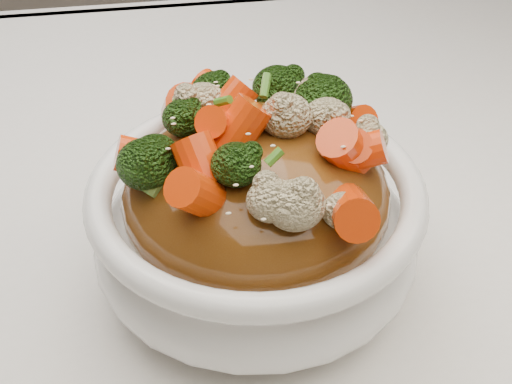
{
  "coord_description": "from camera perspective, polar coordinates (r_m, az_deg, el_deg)",
  "views": [
    {
      "loc": [
        -0.08,
        -0.4,
        1.1
      ],
      "look_at": [
        -0.03,
        -0.06,
        0.82
      ],
      "focal_mm": 50.0,
      "sensor_mm": 36.0,
      "label": 1
    }
  ],
  "objects": [
    {
      "name": "broccoli",
      "position": [
        0.41,
        0.0,
        6.2
      ],
      "size": [
        0.22,
        0.22,
        0.04
      ],
      "primitive_type": null,
      "rotation": [
        0.0,
        0.0,
        -0.35
      ],
      "color": "black",
      "rests_on": "sauce_base"
    },
    {
      "name": "scallions",
      "position": [
        0.41,
        0.0,
        6.43
      ],
      "size": [
        0.16,
        0.16,
        0.02
      ],
      "primitive_type": null,
      "rotation": [
        0.0,
        0.0,
        -0.35
      ],
      "color": "#3C771B",
      "rests_on": "sauce_base"
    },
    {
      "name": "tablecloth",
      "position": [
        0.55,
        2.21,
        -3.63
      ],
      "size": [
        1.2,
        0.8,
        0.04
      ],
      "primitive_type": "cube",
      "color": "white",
      "rests_on": "dining_table"
    },
    {
      "name": "carrots",
      "position": [
        0.41,
        0.0,
        6.32
      ],
      "size": [
        0.22,
        0.22,
        0.05
      ],
      "primitive_type": null,
      "rotation": [
        0.0,
        0.0,
        -0.35
      ],
      "color": "#E63C07",
      "rests_on": "sauce_base"
    },
    {
      "name": "sesame_seeds",
      "position": [
        0.41,
        0.0,
        6.43
      ],
      "size": [
        0.19,
        0.19,
        0.01
      ],
      "primitive_type": null,
      "rotation": [
        0.0,
        0.0,
        -0.35
      ],
      "color": "beige",
      "rests_on": "sauce_base"
    },
    {
      "name": "sauce_base",
      "position": [
        0.45,
        0.0,
        -0.29
      ],
      "size": [
        0.22,
        0.22,
        0.09
      ],
      "primitive_type": "ellipsoid",
      "rotation": [
        0.0,
        0.0,
        -0.35
      ],
      "color": "#5D330F",
      "rests_on": "bowl"
    },
    {
      "name": "bowl",
      "position": [
        0.47,
        0.0,
        -3.05
      ],
      "size": [
        0.27,
        0.27,
        0.08
      ],
      "primitive_type": null,
      "rotation": [
        0.0,
        0.0,
        -0.35
      ],
      "color": "white",
      "rests_on": "tablecloth"
    },
    {
      "name": "cauliflower",
      "position": [
        0.41,
        0.0,
        5.98
      ],
      "size": [
        0.22,
        0.22,
        0.04
      ],
      "primitive_type": null,
      "rotation": [
        0.0,
        0.0,
        -0.35
      ],
      "color": "#CDBC8C",
      "rests_on": "sauce_base"
    }
  ]
}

